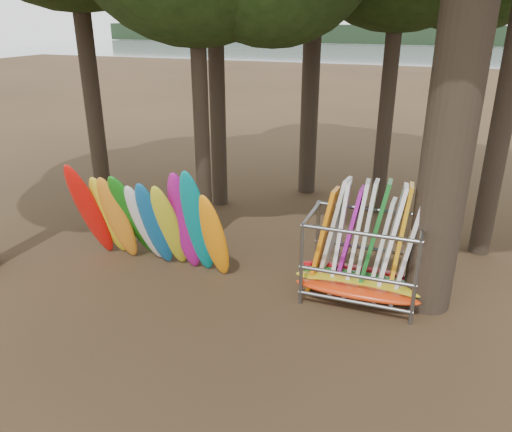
% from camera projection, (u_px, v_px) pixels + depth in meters
% --- Properties ---
extents(ground, '(120.00, 120.00, 0.00)m').
position_uv_depth(ground, '(240.00, 292.00, 12.08)').
color(ground, '#47331E').
rests_on(ground, ground).
extents(lake, '(160.00, 160.00, 0.00)m').
position_uv_depth(lake, '(414.00, 66.00, 64.25)').
color(lake, gray).
rests_on(lake, ground).
extents(far_shore, '(160.00, 4.00, 4.00)m').
position_uv_depth(far_shore, '(431.00, 35.00, 106.97)').
color(far_shore, black).
rests_on(far_shore, ground).
extents(kayak_row, '(4.34, 1.96, 3.18)m').
position_uv_depth(kayak_row, '(148.00, 221.00, 12.71)').
color(kayak_row, red).
rests_on(kayak_row, ground).
extents(storage_rack, '(3.12, 1.53, 2.91)m').
position_uv_depth(storage_rack, '(362.00, 260.00, 11.54)').
color(storage_rack, slate).
rests_on(storage_rack, ground).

